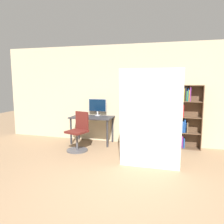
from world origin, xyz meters
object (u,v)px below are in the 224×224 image
object	(u,v)px
office_chair	(78,135)
bookshelf	(186,117)
mattress_near	(151,119)
monitor	(97,106)

from	to	relation	value
office_chair	bookshelf	xyz separation A→B (m)	(2.58, 0.90, 0.42)
bookshelf	mattress_near	world-z (taller)	mattress_near
monitor	office_chair	world-z (taller)	monitor
office_chair	monitor	bearing A→B (deg)	78.36
office_chair	bookshelf	distance (m)	2.76
monitor	mattress_near	bearing A→B (deg)	-43.56
office_chair	mattress_near	xyz separation A→B (m)	(1.82, -0.64, 0.58)
office_chair	bookshelf	bearing A→B (deg)	19.34
bookshelf	mattress_near	distance (m)	1.72
bookshelf	mattress_near	bearing A→B (deg)	-116.11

